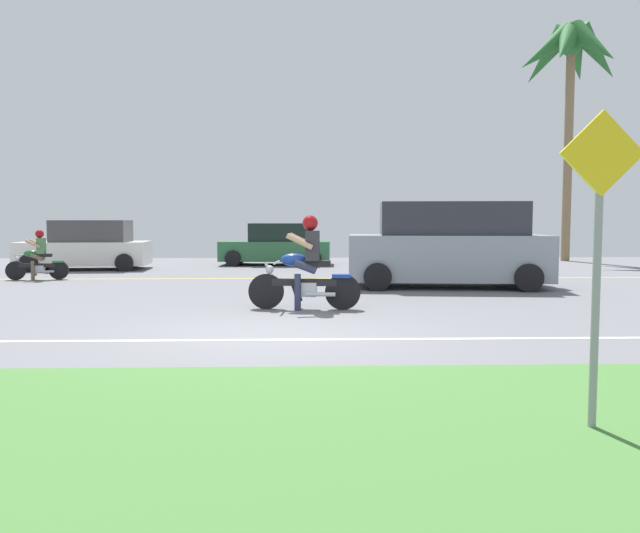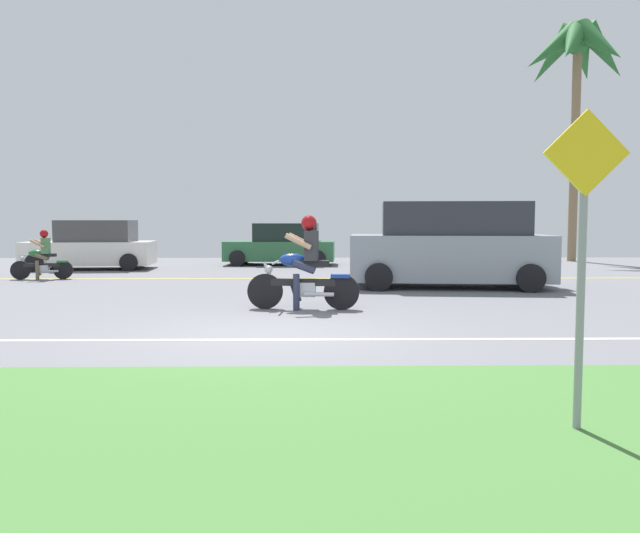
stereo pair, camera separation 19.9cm
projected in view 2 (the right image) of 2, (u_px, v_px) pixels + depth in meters
ground at (280, 306)px, 11.78m from camera, size 56.00×30.00×0.04m
grass_median at (234, 429)px, 4.69m from camera, size 56.00×3.80×0.06m
lane_line_near at (268, 340)px, 8.35m from camera, size 50.40×0.12×0.01m
lane_line_far at (290, 278)px, 17.16m from camera, size 50.40×0.12×0.01m
motorcyclist at (304, 270)px, 11.18m from camera, size 2.03×0.66×1.70m
suv_nearby at (451, 246)px, 14.90m from camera, size 4.98×2.52×2.04m
parked_car_0 at (92, 246)px, 20.43m from camera, size 4.13×2.22×1.61m
parked_car_1 at (282, 245)px, 22.50m from camera, size 4.01×2.07×1.50m
palm_tree_0 at (577, 58)px, 23.97m from camera, size 4.60×4.45×9.34m
motorcyclist_distant at (42, 258)px, 16.89m from camera, size 1.61×0.54×1.35m
street_sign at (583, 239)px, 4.52m from camera, size 0.62×0.06×2.40m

